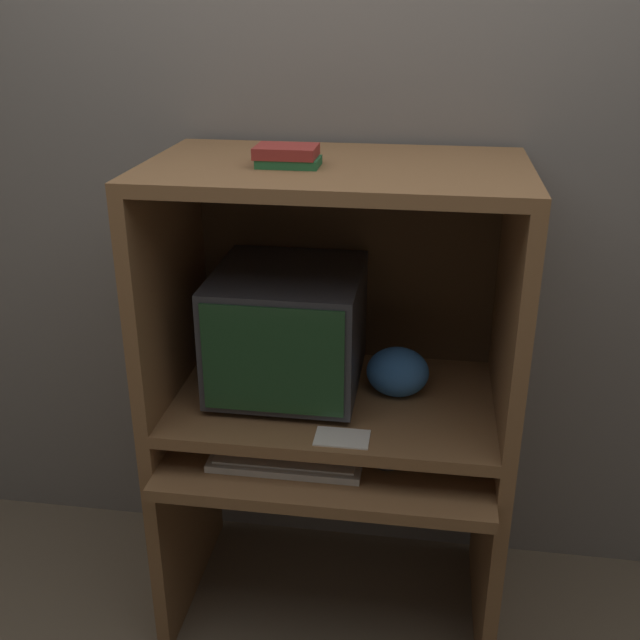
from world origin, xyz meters
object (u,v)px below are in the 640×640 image
object	(u,v)px
crt_monitor	(288,329)
book_stack	(287,156)
snack_bag	(398,372)
mouse	(386,464)
keyboard	(286,459)

from	to	relation	value
crt_monitor	book_stack	world-z (taller)	book_stack
snack_bag	book_stack	world-z (taller)	book_stack
mouse	book_stack	bearing A→B (deg)	156.05
crt_monitor	snack_bag	bearing A→B (deg)	-1.11
book_stack	keyboard	bearing A→B (deg)	-86.33
mouse	snack_bag	xyz separation A→B (m)	(0.01, 0.21, 0.18)
mouse	book_stack	world-z (taller)	book_stack
keyboard	book_stack	bearing A→B (deg)	93.67
keyboard	snack_bag	world-z (taller)	snack_bag
crt_monitor	book_stack	xyz separation A→B (m)	(0.02, -0.09, 0.52)
keyboard	mouse	xyz separation A→B (m)	(0.28, 0.01, 0.00)
crt_monitor	mouse	size ratio (longest dim) A/B	6.25
keyboard	crt_monitor	bearing A→B (deg)	98.25
keyboard	snack_bag	xyz separation A→B (m)	(0.29, 0.22, 0.18)
crt_monitor	snack_bag	size ratio (longest dim) A/B	2.49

